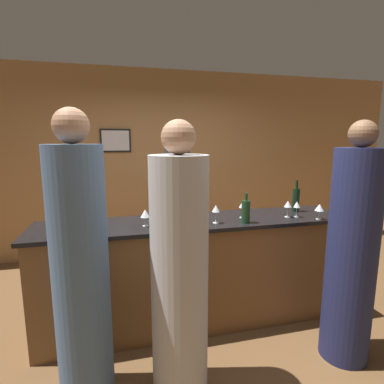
{
  "coord_description": "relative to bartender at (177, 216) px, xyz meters",
  "views": [
    {
      "loc": [
        -0.69,
        -2.6,
        1.75
      ],
      "look_at": [
        -0.02,
        0.1,
        1.27
      ],
      "focal_mm": 28.0,
      "sensor_mm": 36.0,
      "label": 1
    }
  ],
  "objects": [
    {
      "name": "wine_glass_0",
      "position": [
        -1.0,
        -0.93,
        0.27
      ],
      "size": [
        0.08,
        0.08,
        0.18
      ],
      "color": "silver",
      "rests_on": "bar_counter"
    },
    {
      "name": "wine_glass_1",
      "position": [
        1.01,
        -0.8,
        0.25
      ],
      "size": [
        0.06,
        0.06,
        0.15
      ],
      "color": "silver",
      "rests_on": "bar_counter"
    },
    {
      "name": "back_wall",
      "position": [
        0.04,
        1.37,
        0.51
      ],
      "size": [
        8.0,
        0.08,
        2.8
      ],
      "color": "#A37547",
      "rests_on": "ground_plane"
    },
    {
      "name": "bartender",
      "position": [
        0.0,
        0.0,
        0.0
      ],
      "size": [
        0.29,
        0.29,
        1.88
      ],
      "rotation": [
        0.0,
        0.0,
        3.14
      ],
      "color": "#2D2D33",
      "rests_on": "ground_plane"
    },
    {
      "name": "wine_glass_2",
      "position": [
        0.93,
        -0.78,
        0.25
      ],
      "size": [
        0.07,
        0.07,
        0.16
      ],
      "color": "silver",
      "rests_on": "bar_counter"
    },
    {
      "name": "wine_bottle_1",
      "position": [
        1.14,
        -0.59,
        0.26
      ],
      "size": [
        0.07,
        0.07,
        0.33
      ],
      "color": "black",
      "rests_on": "bar_counter"
    },
    {
      "name": "bar_counter",
      "position": [
        0.05,
        -0.68,
        -0.38
      ],
      "size": [
        2.91,
        0.62,
        1.02
      ],
      "color": "brown",
      "rests_on": "ground_plane"
    },
    {
      "name": "guest_2",
      "position": [
        1.1,
        -1.43,
        -0.01
      ],
      "size": [
        0.37,
        0.37,
        1.9
      ],
      "color": "#1E234C",
      "rests_on": "ground_plane"
    },
    {
      "name": "wine_glass_6",
      "position": [
        0.19,
        -0.82,
        0.26
      ],
      "size": [
        0.07,
        0.07,
        0.17
      ],
      "color": "silver",
      "rests_on": "bar_counter"
    },
    {
      "name": "guest_1",
      "position": [
        -0.27,
        -1.44,
        -0.02
      ],
      "size": [
        0.38,
        0.38,
        1.88
      ],
      "color": "#B2B2B7",
      "rests_on": "ground_plane"
    },
    {
      "name": "wine_glass_4",
      "position": [
        0.49,
        -0.7,
        0.25
      ],
      "size": [
        0.07,
        0.07,
        0.16
      ],
      "color": "silver",
      "rests_on": "bar_counter"
    },
    {
      "name": "wine_glass_3",
      "position": [
        -0.43,
        -0.76,
        0.24
      ],
      "size": [
        0.08,
        0.08,
        0.15
      ],
      "color": "silver",
      "rests_on": "bar_counter"
    },
    {
      "name": "wine_bottle_0",
      "position": [
        0.45,
        -0.87,
        0.24
      ],
      "size": [
        0.08,
        0.08,
        0.27
      ],
      "color": "#19381E",
      "rests_on": "bar_counter"
    },
    {
      "name": "guest_0",
      "position": [
        -0.91,
        -1.33,
        0.02
      ],
      "size": [
        0.36,
        0.36,
        1.95
      ],
      "color": "#4C6B93",
      "rests_on": "ground_plane"
    },
    {
      "name": "ground_plane",
      "position": [
        0.05,
        -0.68,
        -0.89
      ],
      "size": [
        14.0,
        14.0,
        0.0
      ],
      "primitive_type": "plane",
      "color": "brown"
    },
    {
      "name": "wine_glass_5",
      "position": [
        1.17,
        -0.93,
        0.24
      ],
      "size": [
        0.08,
        0.08,
        0.15
      ],
      "color": "silver",
      "rests_on": "bar_counter"
    }
  ]
}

